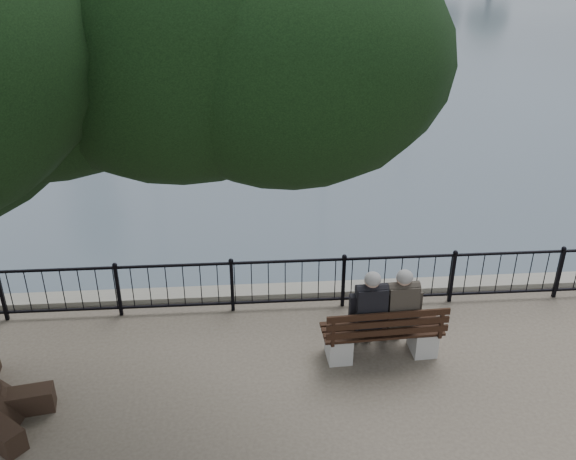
{
  "coord_description": "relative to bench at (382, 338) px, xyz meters",
  "views": [
    {
      "loc": [
        -0.71,
        -7.22,
        6.65
      ],
      "look_at": [
        0.0,
        2.5,
        1.6
      ],
      "focal_mm": 40.0,
      "sensor_mm": 36.0,
      "label": 1
    }
  ],
  "objects": [
    {
      "name": "harbor",
      "position": [
        -1.42,
        1.98,
        -0.86
      ],
      "size": [
        260.0,
        260.0,
        1.2
      ],
      "color": "slate",
      "rests_on": "ground"
    },
    {
      "name": "railing",
      "position": [
        -1.42,
        1.48,
        0.2
      ],
      "size": [
        22.06,
        0.06,
        1.0
      ],
      "color": "black",
      "rests_on": "ground"
    },
    {
      "name": "bench",
      "position": [
        0.0,
        0.0,
        0.0
      ],
      "size": [
        1.97,
        0.68,
        1.03
      ],
      "color": "#9B9A94",
      "rests_on": "ground"
    },
    {
      "name": "person_left",
      "position": [
        -0.25,
        0.1,
        0.39
      ],
      "size": [
        0.49,
        0.82,
        1.63
      ],
      "color": "black",
      "rests_on": "ground"
    },
    {
      "name": "person_right",
      "position": [
        0.25,
        0.13,
        0.39
      ],
      "size": [
        0.49,
        0.82,
        1.63
      ],
      "color": "#2A2520",
      "rests_on": "ground"
    },
    {
      "name": "sailboat_b",
      "position": [
        -5.93,
        17.74,
        -0.99
      ],
      "size": [
        1.99,
        5.76,
        13.06
      ],
      "color": "white",
      "rests_on": "ground"
    },
    {
      "name": "sailboat_c",
      "position": [
        0.92,
        14.9,
        -1.02
      ],
      "size": [
        2.39,
        6.24,
        12.2
      ],
      "color": "white",
      "rests_on": "ground"
    },
    {
      "name": "sailboat_d",
      "position": [
        6.8,
        24.75,
        -1.06
      ],
      "size": [
        1.71,
        4.73,
        9.0
      ],
      "color": "white",
      "rests_on": "ground"
    },
    {
      "name": "sailboat_e",
      "position": [
        -12.66,
        26.96,
        -1.01
      ],
      "size": [
        3.95,
        6.26,
        12.59
      ],
      "color": "white",
      "rests_on": "ground"
    },
    {
      "name": "sailboat_f",
      "position": [
        -3.03,
        35.68,
        -1.05
      ],
      "size": [
        2.79,
        4.94,
        9.7
      ],
      "color": "white",
      "rests_on": "ground"
    },
    {
      "name": "sailboat_g",
      "position": [
        9.2,
        34.89,
        -1.04
      ],
      "size": [
        2.67,
        6.02,
        11.07
      ],
      "color": "white",
      "rests_on": "ground"
    },
    {
      "name": "sailboat_h",
      "position": [
        -7.01,
        40.29,
        -1.01
      ],
      "size": [
        2.96,
        5.18,
        11.33
      ],
      "color": "white",
      "rests_on": "ground"
    }
  ]
}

